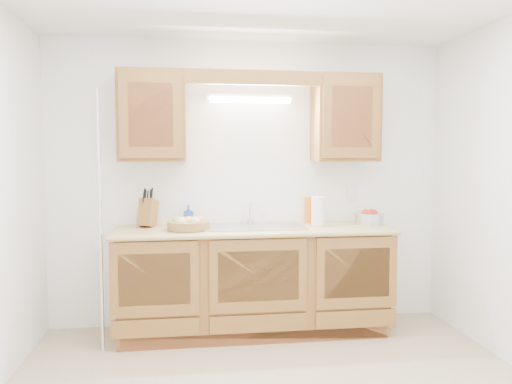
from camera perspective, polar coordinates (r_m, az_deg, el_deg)
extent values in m
cube|color=white|center=(4.46, -0.80, 0.96)|extent=(3.50, 0.02, 2.50)
cube|color=white|center=(1.54, 12.91, -5.26)|extent=(3.50, 0.02, 2.50)
cube|color=#915B2A|center=(4.29, -0.30, -10.14)|extent=(2.20, 0.60, 0.86)
cube|color=tan|center=(4.19, -0.27, -4.35)|extent=(2.30, 0.63, 0.04)
cube|color=#915B2A|center=(4.28, -11.77, 8.44)|extent=(0.55, 0.33, 0.75)
cube|color=#915B2A|center=(4.48, 10.16, 8.26)|extent=(0.55, 0.33, 0.75)
cube|color=#915B2A|center=(4.19, -0.29, 12.95)|extent=(2.20, 0.05, 0.12)
cylinder|color=white|center=(4.38, -0.65, 10.46)|extent=(0.70, 0.05, 0.05)
cube|color=white|center=(4.41, -0.70, 10.81)|extent=(0.76, 0.06, 0.05)
cube|color=#9E9EA3|center=(4.20, -0.31, -4.00)|extent=(0.84, 0.46, 0.01)
cube|color=#9E9EA3|center=(4.19, -3.17, -5.17)|extent=(0.39, 0.40, 0.16)
cube|color=#9E9EA3|center=(4.25, 2.51, -5.05)|extent=(0.39, 0.40, 0.16)
cylinder|color=silver|center=(4.40, -0.65, -3.41)|extent=(0.06, 0.06, 0.04)
cylinder|color=silver|center=(4.39, -0.65, -2.37)|extent=(0.02, 0.02, 0.16)
cylinder|color=silver|center=(4.33, -0.57, -1.27)|extent=(0.02, 0.12, 0.02)
cylinder|color=white|center=(4.41, 0.90, -2.87)|extent=(0.03, 0.03, 0.12)
cylinder|color=silver|center=(3.94, -17.37, -3.30)|extent=(0.03, 0.03, 2.00)
cube|color=white|center=(4.67, 10.86, -0.20)|extent=(0.08, 0.01, 0.12)
cylinder|color=#A07740|center=(4.08, -7.71, -3.77)|extent=(0.42, 0.42, 0.07)
sphere|color=#D8C67F|center=(4.04, -8.53, -3.42)|extent=(0.09, 0.09, 0.09)
sphere|color=#D8C67F|center=(4.03, -7.04, -3.42)|extent=(0.09, 0.09, 0.09)
sphere|color=tan|center=(4.12, -6.52, -3.28)|extent=(0.08, 0.08, 0.08)
sphere|color=red|center=(4.14, -7.98, -3.27)|extent=(0.08, 0.08, 0.08)
sphere|color=#72A53F|center=(4.11, -9.05, -3.33)|extent=(0.08, 0.08, 0.08)
sphere|color=#D8C67F|center=(4.07, -7.72, -3.36)|extent=(0.08, 0.08, 0.08)
sphere|color=red|center=(4.17, -7.33, -3.23)|extent=(0.07, 0.07, 0.07)
cube|color=#915B2A|center=(4.31, -12.25, -2.36)|extent=(0.18, 0.22, 0.26)
cylinder|color=black|center=(4.28, -12.72, -0.56)|extent=(0.03, 0.04, 0.10)
cylinder|color=black|center=(4.28, -12.30, -0.51)|extent=(0.03, 0.04, 0.10)
cylinder|color=black|center=(4.28, -11.87, -0.45)|extent=(0.03, 0.04, 0.10)
cylinder|color=black|center=(4.32, -12.54, -0.36)|extent=(0.03, 0.04, 0.10)
cylinder|color=black|center=(4.32, -11.98, -0.30)|extent=(0.03, 0.04, 0.10)
cylinder|color=black|center=(4.35, -12.64, -0.22)|extent=(0.03, 0.04, 0.10)
cylinder|color=black|center=(4.35, -11.81, -0.16)|extent=(0.03, 0.04, 0.10)
cylinder|color=orange|center=(4.51, 6.12, -2.00)|extent=(0.08, 0.08, 0.23)
cylinder|color=white|center=(4.50, 6.14, -0.45)|extent=(0.08, 0.08, 0.01)
imported|color=#234EB0|center=(4.39, -7.73, -2.61)|extent=(0.09, 0.09, 0.17)
cube|color=#CC333F|center=(4.40, -7.71, -3.68)|extent=(0.11, 0.09, 0.01)
cube|color=green|center=(4.40, -7.72, -3.57)|extent=(0.11, 0.09, 0.02)
cylinder|color=silver|center=(4.32, 7.09, -3.78)|extent=(0.14, 0.14, 0.01)
cylinder|color=silver|center=(4.30, 7.11, -1.96)|extent=(0.02, 0.02, 0.29)
cylinder|color=white|center=(4.30, 7.11, -2.14)|extent=(0.15, 0.15, 0.24)
sphere|color=silver|center=(4.29, 7.12, -0.06)|extent=(0.02, 0.02, 0.02)
cylinder|color=silver|center=(4.50, 12.75, -2.97)|extent=(0.34, 0.34, 0.10)
sphere|color=red|center=(4.48, 12.41, -2.36)|extent=(0.07, 0.07, 0.07)
sphere|color=red|center=(4.52, 13.02, -2.32)|extent=(0.07, 0.07, 0.07)
sphere|color=red|center=(4.46, 12.89, -2.40)|extent=(0.07, 0.07, 0.07)
sphere|color=red|center=(4.49, 13.31, -2.37)|extent=(0.07, 0.07, 0.07)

